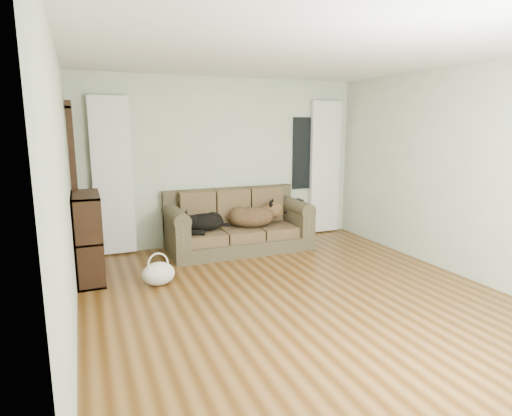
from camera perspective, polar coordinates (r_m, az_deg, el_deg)
name	(u,v)px	position (r m, az deg, el deg)	size (l,w,h in m)	color
floor	(296,297)	(4.86, 5.37, -11.72)	(5.00, 5.00, 0.00)	#4A2A0D
ceiling	(301,51)	(4.54, 6.00, 20.13)	(5.00, 5.00, 0.00)	white
wall_back	(224,162)	(6.82, -4.26, 6.16)	(4.50, 0.04, 2.60)	beige
wall_left	(65,194)	(4.01, -24.11, 1.77)	(0.04, 5.00, 2.60)	beige
wall_right	(458,172)	(5.92, 25.37, 4.38)	(0.04, 5.00, 2.60)	beige
curtain_left	(113,177)	(6.43, -18.58, 3.98)	(0.55, 0.08, 2.25)	white
curtain_right	(325,168)	(7.52, 9.17, 5.35)	(0.55, 0.08, 2.25)	white
window_pane	(306,153)	(7.36, 6.68, 7.25)	(0.50, 0.03, 1.20)	black
door_casing	(75,189)	(6.07, -22.99, 2.32)	(0.07, 0.60, 2.10)	black
sofa	(239,221)	(6.47, -2.32, -1.71)	(2.12, 0.92, 0.87)	#4E4232
dog_black_lab	(201,222)	(6.28, -7.31, -1.91)	(0.62, 0.43, 0.26)	black
dog_shepherd	(254,217)	(6.54, -0.31, -1.21)	(0.73, 0.52, 0.32)	black
tv_remote	(300,200)	(6.69, 5.92, 1.10)	(0.05, 0.18, 0.02)	black
tote_bag	(158,272)	(5.26, -12.87, -8.32)	(0.38, 0.30, 0.28)	silver
bookshelf	(88,240)	(5.61, -21.47, -3.97)	(0.32, 0.86, 1.07)	black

